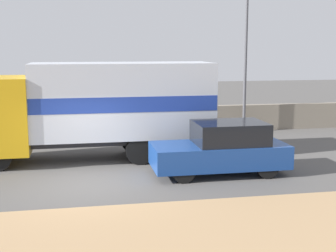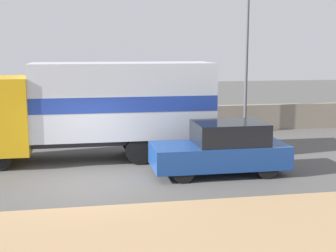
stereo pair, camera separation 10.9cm
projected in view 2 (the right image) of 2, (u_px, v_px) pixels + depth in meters
ground_plane at (90, 184)px, 13.98m from camera, size 80.00×80.00×0.00m
stone_wall_backdrop at (87, 122)px, 21.54m from camera, size 60.00×0.35×1.25m
street_lamp at (247, 39)px, 21.67m from camera, size 0.56×0.28×7.66m
box_truck at (97, 105)px, 16.71m from camera, size 8.55×2.48×3.49m
car_hatchback at (222, 149)px, 14.97m from camera, size 4.31×1.83×1.69m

